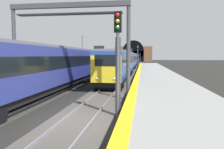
{
  "coord_description": "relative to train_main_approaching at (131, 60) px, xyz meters",
  "views": [
    {
      "loc": [
        -10.07,
        -3.08,
        3.24
      ],
      "look_at": [
        10.99,
        -0.1,
        1.41
      ],
      "focal_mm": 35.06,
      "sensor_mm": 36.0,
      "label": 1
    }
  ],
  "objects": [
    {
      "name": "train_main_approaching",
      "position": [
        0.0,
        0.0,
        0.0
      ],
      "size": [
        76.22,
        2.86,
        4.75
      ],
      "rotation": [
        0.0,
        0.0,
        3.14
      ],
      "color": "#264C99",
      "rests_on": "ground_plane"
    },
    {
      "name": "platform_right_edge_strip",
      "position": [
        -46.04,
        -2.5,
        -1.14
      ],
      "size": [
        112.0,
        0.5,
        0.01
      ],
      "primitive_type": "cube",
      "color": "yellow",
      "rests_on": "platform_right"
    },
    {
      "name": "platform_right",
      "position": [
        -46.04,
        -4.74,
        -1.68
      ],
      "size": [
        112.0,
        4.97,
        1.07
      ],
      "primitive_type": "cube",
      "color": "gray",
      "rests_on": "ground_plane"
    },
    {
      "name": "overhead_signal_gantry",
      "position": [
        -40.51,
        2.31,
        3.16
      ],
      "size": [
        0.7,
        8.99,
        7.07
      ],
      "color": "#3F3F47",
      "rests_on": "ground_plane"
    },
    {
      "name": "train_adjacent_platform",
      "position": [
        -18.22,
        4.61,
        0.11
      ],
      "size": [
        63.74,
        2.77,
        4.96
      ],
      "rotation": [
        0.0,
        0.0,
        3.14
      ],
      "color": "navy",
      "rests_on": "ground_plane"
    },
    {
      "name": "ground_plane",
      "position": [
        -46.04,
        -0.0,
        -2.21
      ],
      "size": [
        320.0,
        320.0,
        0.0
      ],
      "primitive_type": "plane",
      "color": "black"
    },
    {
      "name": "tunnel_portal",
      "position": [
        68.71,
        2.31,
        2.07
      ],
      "size": [
        2.5,
        21.06,
        11.83
      ],
      "color": "brown",
      "rests_on": "ground_plane"
    },
    {
      "name": "catenary_mast_near",
      "position": [
        -1.74,
        12.2,
        2.14
      ],
      "size": [
        0.22,
        2.21,
        8.47
      ],
      "color": "#595B60",
      "rests_on": "ground_plane"
    },
    {
      "name": "track_main_line",
      "position": [
        -46.04,
        -0.0,
        -2.17
      ],
      "size": [
        160.0,
        3.19,
        0.21
      ],
      "color": "#4C4742",
      "rests_on": "ground_plane"
    },
    {
      "name": "railway_signal_near",
      "position": [
        -44.9,
        -1.79,
        1.09
      ],
      "size": [
        0.39,
        0.38,
        5.47
      ],
      "rotation": [
        0.0,
        0.0,
        3.14
      ],
      "color": "#4C4C54",
      "rests_on": "ground_plane"
    },
    {
      "name": "railway_signal_mid",
      "position": [
        -1.61,
        -1.79,
        1.37
      ],
      "size": [
        0.39,
        0.38,
        5.99
      ],
      "rotation": [
        0.0,
        0.0,
        3.14
      ],
      "color": "#38383D",
      "rests_on": "ground_plane"
    },
    {
      "name": "railway_signal_far",
      "position": [
        46.03,
        -1.79,
        0.64
      ],
      "size": [
        0.39,
        0.38,
        4.67
      ],
      "rotation": [
        0.0,
        0.0,
        3.14
      ],
      "color": "#4C4C54",
      "rests_on": "ground_plane"
    }
  ]
}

